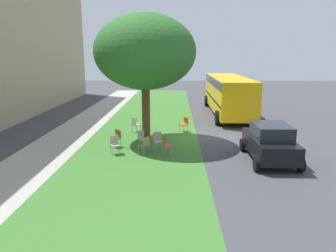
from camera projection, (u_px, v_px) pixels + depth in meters
ground at (201, 137)px, 18.14m from camera, size 80.00×80.00×0.00m
grass_verge at (144, 137)px, 18.21m from camera, size 48.00×6.00×0.01m
sidewalk_strip at (67, 136)px, 18.32m from camera, size 48.00×2.80×0.01m
street_tree at (145, 52)px, 16.68m from camera, size 5.29×5.29×6.64m
chair_0 at (115, 143)px, 15.00m from camera, size 0.56×0.56×0.88m
chair_1 at (158, 140)px, 15.64m from camera, size 0.55×0.54×0.88m
chair_2 at (135, 124)px, 19.25m from camera, size 0.58×0.58×0.88m
chair_3 at (145, 144)px, 14.83m from camera, size 0.59×0.59×0.88m
chair_4 at (167, 144)px, 14.84m from camera, size 0.51×0.52×0.88m
chair_5 at (185, 123)px, 19.34m from camera, size 0.57×0.58×0.88m
chair_6 at (117, 137)px, 16.12m from camera, size 0.59×0.58×0.88m
chair_7 at (143, 138)px, 15.98m from camera, size 0.58×0.59×0.88m
parked_car at (270, 142)px, 13.98m from camera, size 3.70×1.92×1.65m
school_bus at (228, 92)px, 24.76m from camera, size 10.40×2.80×2.88m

